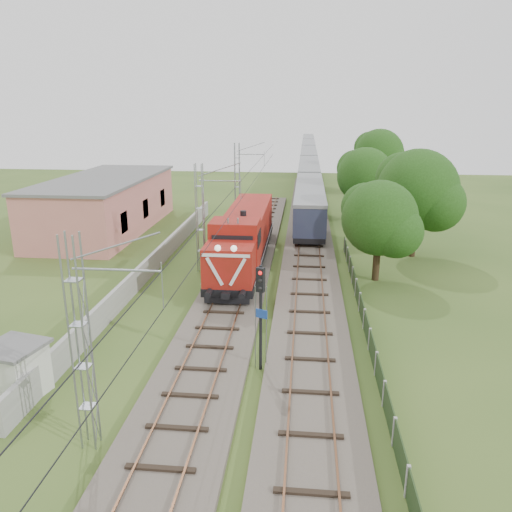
# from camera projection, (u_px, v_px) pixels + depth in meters

# --- Properties ---
(ground) EXTENTS (140.00, 140.00, 0.00)m
(ground) POSITION_uv_depth(u_px,v_px,m) (212.00, 347.00, 25.64)
(ground) COLOR #334D1D
(ground) RESTS_ON ground
(track_main) EXTENTS (4.20, 70.00, 0.45)m
(track_main) POSITION_uv_depth(u_px,v_px,m) (232.00, 295.00, 32.26)
(track_main) COLOR #6B6054
(track_main) RESTS_ON ground
(track_side) EXTENTS (4.20, 80.00, 0.45)m
(track_side) POSITION_uv_depth(u_px,v_px,m) (309.00, 243.00, 44.16)
(track_side) COLOR #6B6054
(track_side) RESTS_ON ground
(catenary) EXTENTS (3.31, 70.00, 8.00)m
(catenary) POSITION_uv_depth(u_px,v_px,m) (201.00, 218.00, 36.17)
(catenary) COLOR gray
(catenary) RESTS_ON ground
(boundary_wall) EXTENTS (0.25, 40.00, 1.50)m
(boundary_wall) POSITION_uv_depth(u_px,v_px,m) (156.00, 260.00, 37.47)
(boundary_wall) COLOR #9E9E99
(boundary_wall) RESTS_ON ground
(station_building) EXTENTS (8.40, 20.40, 5.22)m
(station_building) POSITION_uv_depth(u_px,v_px,m) (106.00, 204.00, 49.15)
(station_building) COLOR #BA6964
(station_building) RESTS_ON ground
(fence) EXTENTS (0.12, 32.00, 1.20)m
(fence) POSITION_uv_depth(u_px,v_px,m) (364.00, 319.00, 27.57)
(fence) COLOR black
(fence) RESTS_ON ground
(locomotive) EXTENTS (3.18, 18.15, 4.61)m
(locomotive) POSITION_uv_depth(u_px,v_px,m) (244.00, 236.00, 38.05)
(locomotive) COLOR black
(locomotive) RESTS_ON ground
(coach_rake) EXTENTS (2.89, 108.07, 3.34)m
(coach_rake) POSITION_uv_depth(u_px,v_px,m) (309.00, 158.00, 93.14)
(coach_rake) COLOR black
(coach_rake) RESTS_ON ground
(signal_post) EXTENTS (0.54, 0.44, 5.14)m
(signal_post) POSITION_uv_depth(u_px,v_px,m) (261.00, 300.00, 22.40)
(signal_post) COLOR black
(signal_post) RESTS_ON ground
(relay_hut) EXTENTS (2.74, 2.74, 2.37)m
(relay_hut) POSITION_uv_depth(u_px,v_px,m) (16.00, 371.00, 21.03)
(relay_hut) COLOR beige
(relay_hut) RESTS_ON ground
(tree_a) EXTENTS (5.48, 5.22, 7.10)m
(tree_a) POSITION_uv_depth(u_px,v_px,m) (380.00, 219.00, 34.25)
(tree_a) COLOR #3A2618
(tree_a) RESTS_ON ground
(tree_b) EXTENTS (6.73, 6.41, 8.72)m
(tree_b) POSITION_uv_depth(u_px,v_px,m) (418.00, 191.00, 39.54)
(tree_b) COLOR #3A2618
(tree_b) RESTS_ON ground
(tree_c) EXTENTS (6.05, 5.76, 7.84)m
(tree_c) POSITION_uv_depth(u_px,v_px,m) (366.00, 176.00, 51.47)
(tree_c) COLOR #3A2618
(tree_c) RESTS_ON ground
(tree_d) EXTENTS (6.90, 6.57, 8.95)m
(tree_d) POSITION_uv_depth(u_px,v_px,m) (380.00, 154.00, 67.11)
(tree_d) COLOR #3A2618
(tree_d) RESTS_ON ground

